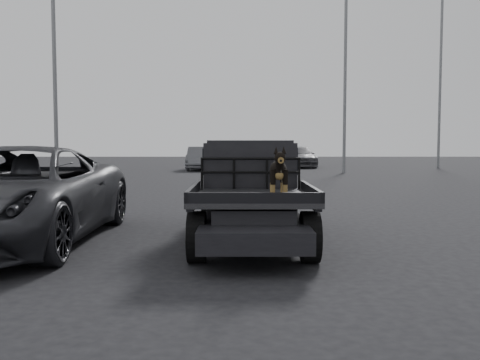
{
  "coord_description": "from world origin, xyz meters",
  "views": [
    {
      "loc": [
        0.15,
        -7.54,
        1.76
      ],
      "look_at": [
        0.17,
        -0.4,
        1.26
      ],
      "focal_mm": 40.0,
      "sensor_mm": 36.0,
      "label": 1
    }
  ],
  "objects_px": {
    "parked_suv": "(14,195)",
    "floodlight_far": "(441,50)",
    "flatbed_ute": "(251,216)",
    "dog": "(278,174)",
    "distant_car_a": "(201,158)",
    "floodlight_mid": "(345,60)",
    "distant_car_b": "(299,157)"
  },
  "relations": [
    {
      "from": "distant_car_b",
      "to": "distant_car_a",
      "type": "bearing_deg",
      "value": -152.56
    },
    {
      "from": "flatbed_ute",
      "to": "dog",
      "type": "xyz_separation_m",
      "value": [
        0.37,
        -1.55,
        0.83
      ]
    },
    {
      "from": "parked_suv",
      "to": "floodlight_far",
      "type": "height_order",
      "value": "floodlight_far"
    },
    {
      "from": "dog",
      "to": "parked_suv",
      "type": "distance_m",
      "value": 4.69
    },
    {
      "from": "flatbed_ute",
      "to": "parked_suv",
      "type": "xyz_separation_m",
      "value": [
        -4.1,
        -0.22,
        0.39
      ]
    },
    {
      "from": "flatbed_ute",
      "to": "distant_car_b",
      "type": "relative_size",
      "value": 1.06
    },
    {
      "from": "distant_car_a",
      "to": "floodlight_far",
      "type": "distance_m",
      "value": 17.99
    },
    {
      "from": "flatbed_ute",
      "to": "distant_car_b",
      "type": "height_order",
      "value": "distant_car_b"
    },
    {
      "from": "distant_car_a",
      "to": "dog",
      "type": "bearing_deg",
      "value": -84.04
    },
    {
      "from": "flatbed_ute",
      "to": "dog",
      "type": "height_order",
      "value": "dog"
    },
    {
      "from": "dog",
      "to": "distant_car_b",
      "type": "xyz_separation_m",
      "value": [
        3.77,
        30.33,
        -0.55
      ]
    },
    {
      "from": "dog",
      "to": "floodlight_far",
      "type": "relative_size",
      "value": 0.05
    },
    {
      "from": "dog",
      "to": "parked_suv",
      "type": "bearing_deg",
      "value": 163.47
    },
    {
      "from": "distant_car_b",
      "to": "floodlight_mid",
      "type": "bearing_deg",
      "value": -78.37
    },
    {
      "from": "parked_suv",
      "to": "flatbed_ute",
      "type": "bearing_deg",
      "value": 2.68
    },
    {
      "from": "dog",
      "to": "floodlight_far",
      "type": "height_order",
      "value": "floodlight_far"
    },
    {
      "from": "dog",
      "to": "distant_car_b",
      "type": "relative_size",
      "value": 0.15
    },
    {
      "from": "distant_car_a",
      "to": "distant_car_b",
      "type": "distance_m",
      "value": 7.8
    },
    {
      "from": "flatbed_ute",
      "to": "distant_car_a",
      "type": "height_order",
      "value": "distant_car_a"
    },
    {
      "from": "distant_car_a",
      "to": "parked_suv",
      "type": "bearing_deg",
      "value": -93.85
    },
    {
      "from": "dog",
      "to": "distant_car_a",
      "type": "xyz_separation_m",
      "value": [
        -3.03,
        26.51,
        -0.54
      ]
    },
    {
      "from": "flatbed_ute",
      "to": "floodlight_far",
      "type": "bearing_deg",
      "value": 63.61
    },
    {
      "from": "distant_car_b",
      "to": "floodlight_far",
      "type": "xyz_separation_m",
      "value": [
        9.46,
        -1.37,
        7.31
      ]
    },
    {
      "from": "floodlight_far",
      "to": "flatbed_ute",
      "type": "bearing_deg",
      "value": -116.39
    },
    {
      "from": "floodlight_far",
      "to": "distant_car_a",
      "type": "bearing_deg",
      "value": -171.42
    },
    {
      "from": "distant_car_b",
      "to": "floodlight_far",
      "type": "bearing_deg",
      "value": -10.18
    },
    {
      "from": "flatbed_ute",
      "to": "floodlight_mid",
      "type": "bearing_deg",
      "value": 74.63
    },
    {
      "from": "flatbed_ute",
      "to": "floodlight_far",
      "type": "height_order",
      "value": "floodlight_far"
    },
    {
      "from": "distant_car_a",
      "to": "floodlight_mid",
      "type": "distance_m",
      "value": 10.87
    },
    {
      "from": "distant_car_a",
      "to": "distant_car_b",
      "type": "xyz_separation_m",
      "value": [
        6.8,
        3.83,
        -0.01
      ]
    },
    {
      "from": "flatbed_ute",
      "to": "distant_car_b",
      "type": "bearing_deg",
      "value": 81.82
    },
    {
      "from": "dog",
      "to": "flatbed_ute",
      "type": "bearing_deg",
      "value": 103.52
    }
  ]
}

